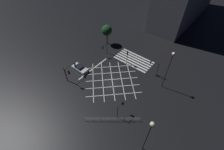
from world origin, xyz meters
TOP-DOWN VIEW (x-y plane):
  - ground_plane at (0.00, 0.00)m, footprint 200.00×200.00m
  - road_markings at (0.36, -5.43)m, footprint 14.70×18.92m
  - traffic_light_se_cross at (7.27, -5.76)m, footprint 0.36×1.94m
  - traffic_light_ne_main at (6.69, 6.76)m, footprint 2.01×0.36m
  - traffic_light_sw_main at (-6.19, -7.34)m, footprint 2.21×0.36m
  - traffic_light_nw_cross at (-6.81, 5.89)m, footprint 0.36×1.86m
  - traffic_light_median_south at (0.55, -6.53)m, footprint 0.36×0.39m
  - traffic_light_ne_cross at (7.55, 5.05)m, footprint 0.36×3.02m
  - street_lamp_east at (-13.28, 8.66)m, footprint 0.61×0.61m
  - street_lamp_west at (-9.82, -5.30)m, footprint 0.60×0.60m
  - street_tree_near at (10.42, -10.50)m, footprint 2.92×2.92m
  - waiting_car at (8.09, 2.44)m, footprint 4.19×1.86m
  - pedestrian_railing at (-6.47, 7.96)m, footprint 7.77×6.33m

SIDE VIEW (x-z plane):
  - ground_plane at x=0.00m, z-range 0.00..0.00m
  - road_markings at x=0.36m, z-range 0.00..0.01m
  - waiting_car at x=8.09m, z-range -0.03..1.22m
  - pedestrian_railing at x=-6.47m, z-range 0.15..1.20m
  - traffic_light_se_cross at x=7.27m, z-range 0.76..4.14m
  - traffic_light_nw_cross at x=-6.81m, z-range 0.78..4.24m
  - traffic_light_ne_cross at x=7.55m, z-range 0.87..4.49m
  - traffic_light_sw_main at x=-6.19m, z-range 0.90..4.80m
  - traffic_light_median_south at x=0.55m, z-range 0.87..4.91m
  - traffic_light_ne_main at x=6.69m, z-range 0.99..5.35m
  - street_tree_near at x=10.42m, z-range 1.39..7.16m
  - street_lamp_east at x=-13.28m, z-range 2.30..11.07m
  - street_lamp_west at x=-9.82m, z-range 2.31..11.60m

